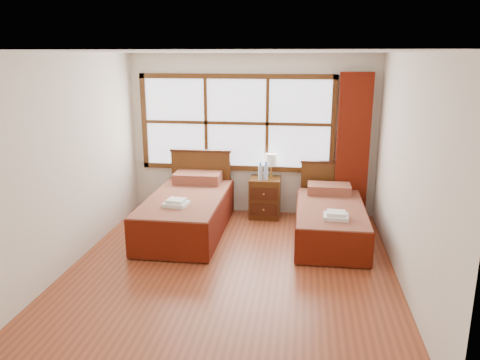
# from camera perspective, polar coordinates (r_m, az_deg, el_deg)

# --- Properties ---
(floor) EXTENTS (4.50, 4.50, 0.00)m
(floor) POSITION_cam_1_polar(r_m,az_deg,el_deg) (5.90, -1.10, -10.79)
(floor) COLOR brown
(floor) RESTS_ON ground
(ceiling) EXTENTS (4.50, 4.50, 0.00)m
(ceiling) POSITION_cam_1_polar(r_m,az_deg,el_deg) (5.31, -1.25, 15.38)
(ceiling) COLOR white
(ceiling) RESTS_ON wall_back
(wall_back) EXTENTS (4.00, 0.00, 4.00)m
(wall_back) POSITION_cam_1_polar(r_m,az_deg,el_deg) (7.64, 1.47, 5.48)
(wall_back) COLOR silver
(wall_back) RESTS_ON floor
(wall_left) EXTENTS (0.00, 4.50, 4.50)m
(wall_left) POSITION_cam_1_polar(r_m,az_deg,el_deg) (6.09, -20.10, 2.10)
(wall_left) COLOR silver
(wall_left) RESTS_ON floor
(wall_right) EXTENTS (0.00, 4.50, 4.50)m
(wall_right) POSITION_cam_1_polar(r_m,az_deg,el_deg) (5.52, 19.81, 0.84)
(wall_right) COLOR silver
(wall_right) RESTS_ON floor
(window) EXTENTS (3.16, 0.06, 1.56)m
(window) POSITION_cam_1_polar(r_m,az_deg,el_deg) (7.61, -0.44, 6.96)
(window) COLOR white
(window) RESTS_ON wall_back
(curtain) EXTENTS (0.50, 0.16, 2.30)m
(curtain) POSITION_cam_1_polar(r_m,az_deg,el_deg) (7.52, 13.57, 3.90)
(curtain) COLOR #621609
(curtain) RESTS_ON wall_back
(bed_left) EXTENTS (1.09, 2.11, 1.06)m
(bed_left) POSITION_cam_1_polar(r_m,az_deg,el_deg) (7.02, -6.38, -3.71)
(bed_left) COLOR #39190B
(bed_left) RESTS_ON floor
(bed_right) EXTENTS (0.96, 1.98, 0.93)m
(bed_right) POSITION_cam_1_polar(r_m,az_deg,el_deg) (6.85, 10.91, -4.73)
(bed_right) COLOR #39190B
(bed_right) RESTS_ON floor
(nightstand) EXTENTS (0.49, 0.48, 0.65)m
(nightstand) POSITION_cam_1_polar(r_m,az_deg,el_deg) (7.60, 3.06, -2.16)
(nightstand) COLOR #4E2B11
(nightstand) RESTS_ON floor
(towels_left) EXTENTS (0.35, 0.32, 0.09)m
(towels_left) POSITION_cam_1_polar(r_m,az_deg,el_deg) (6.47, -7.79, -2.77)
(towels_left) COLOR white
(towels_left) RESTS_ON bed_left
(towels_right) EXTENTS (0.33, 0.30, 0.10)m
(towels_right) POSITION_cam_1_polar(r_m,az_deg,el_deg) (6.24, 11.62, -4.26)
(towels_right) COLOR white
(towels_right) RESTS_ON bed_right
(lamp) EXTENTS (0.20, 0.20, 0.38)m
(lamp) POSITION_cam_1_polar(r_m,az_deg,el_deg) (7.55, 3.83, 2.40)
(lamp) COLOR #BD8D3C
(lamp) RESTS_ON nightstand
(bottle_near) EXTENTS (0.07, 0.07, 0.28)m
(bottle_near) POSITION_cam_1_polar(r_m,az_deg,el_deg) (7.40, 2.50, 1.00)
(bottle_near) COLOR silver
(bottle_near) RESTS_ON nightstand
(bottle_far) EXTENTS (0.07, 0.07, 0.27)m
(bottle_far) POSITION_cam_1_polar(r_m,az_deg,el_deg) (7.43, 3.18, 1.05)
(bottle_far) COLOR silver
(bottle_far) RESTS_ON nightstand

